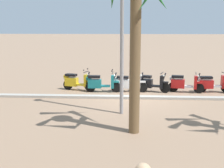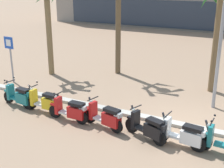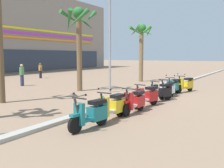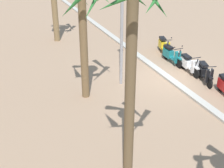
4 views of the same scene
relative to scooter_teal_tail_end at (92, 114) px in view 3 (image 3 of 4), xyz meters
name	(u,v)px [view 3 (image 3 of 4)]	position (x,y,z in m)	size (l,w,h in m)	color
ground_plane	(142,96)	(6.76, 1.31, -0.46)	(200.00, 200.00, 0.00)	#93755B
curb_strip	(142,95)	(6.76, 1.33, -0.40)	(60.00, 0.36, 0.12)	#ADA89E
scooter_teal_tail_end	(92,114)	(0.00, 0.00, 0.00)	(1.72, 0.57, 1.17)	black
scooter_yellow_mid_rear	(113,106)	(1.36, 0.02, 0.00)	(1.79, 0.56, 1.17)	black
scooter_red_last_in_row	(135,101)	(2.74, -0.18, -0.01)	(1.75, 0.56, 1.04)	black
scooter_red_mid_centre	(148,96)	(4.19, -0.10, 0.00)	(1.78, 0.68, 1.04)	black
scooter_black_gap_after_mid	(162,92)	(5.85, -0.16, -0.01)	(1.69, 0.80, 1.04)	black
scooter_white_far_back	(168,89)	(7.02, -0.07, -0.02)	(1.75, 0.56, 1.04)	black
scooter_teal_mid_front	(174,86)	(8.45, 0.06, 0.00)	(1.85, 0.56, 1.17)	black
scooter_yellow_lead_nearest	(186,85)	(9.78, -0.30, 0.00)	(1.74, 0.77, 1.17)	black
palm_tree_near_sign	(141,39)	(14.50, 4.89, 3.21)	(2.05, 2.04, 4.99)	olive
palm_tree_mid_walkway	(79,29)	(6.83, 5.73, 3.45)	(2.11, 2.19, 5.27)	brown
pedestrian_by_palm_tree	(22,74)	(6.84, 11.08, 0.40)	(0.34, 0.34, 1.63)	#2D3351
pedestrian_strolling_near_curb	(40,70)	(12.40, 14.87, 0.33)	(0.38, 0.45, 1.50)	black
street_lamp	(110,19)	(7.28, 3.72, 4.00)	(0.36, 0.36, 7.42)	#939399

